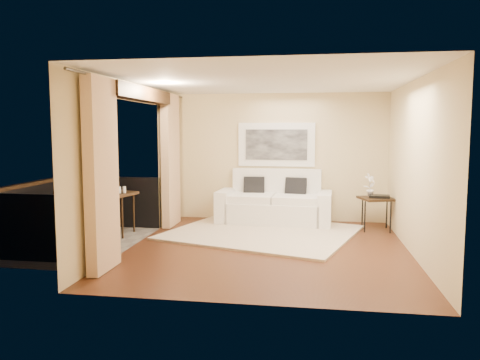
% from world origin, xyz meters
% --- Properties ---
extents(floor, '(5.00, 5.00, 0.00)m').
position_xyz_m(floor, '(0.00, 0.00, 0.00)').
color(floor, '#4F2917').
rests_on(floor, ground).
extents(room_shell, '(5.00, 6.40, 5.00)m').
position_xyz_m(room_shell, '(-2.13, 0.00, 2.52)').
color(room_shell, white).
rests_on(room_shell, ground).
extents(balcony, '(1.81, 2.60, 1.17)m').
position_xyz_m(balcony, '(-3.31, 0.00, 0.18)').
color(balcony, '#605B56').
rests_on(balcony, ground).
extents(curtains, '(0.16, 4.80, 2.64)m').
position_xyz_m(curtains, '(-2.11, 0.00, 1.34)').
color(curtains, '#DAB186').
rests_on(curtains, ground).
extents(artwork, '(1.62, 0.07, 0.92)m').
position_xyz_m(artwork, '(-0.06, 2.46, 1.62)').
color(artwork, white).
rests_on(artwork, room_shell).
extents(rug, '(3.89, 3.62, 0.04)m').
position_xyz_m(rug, '(-0.21, 1.10, 0.02)').
color(rug, beige).
rests_on(rug, floor).
extents(sofa, '(2.36, 1.11, 1.11)m').
position_xyz_m(sofa, '(-0.06, 2.10, 0.39)').
color(sofa, white).
rests_on(sofa, floor).
extents(side_table, '(0.73, 0.73, 0.64)m').
position_xyz_m(side_table, '(1.93, 1.72, 0.58)').
color(side_table, black).
rests_on(side_table, floor).
extents(tray, '(0.41, 0.33, 0.05)m').
position_xyz_m(tray, '(1.98, 1.71, 0.66)').
color(tray, black).
rests_on(tray, side_table).
extents(orchid, '(0.29, 0.27, 0.45)m').
position_xyz_m(orchid, '(1.82, 1.87, 0.86)').
color(orchid, white).
rests_on(orchid, side_table).
extents(bistro_table, '(0.79, 0.79, 0.79)m').
position_xyz_m(bistro_table, '(-2.90, 0.58, 0.71)').
color(bistro_table, black).
rests_on(bistro_table, balcony).
extents(balcony_chair_far, '(0.43, 0.44, 0.87)m').
position_xyz_m(balcony_chair_far, '(-3.54, 0.04, 0.50)').
color(balcony_chair_far, black).
rests_on(balcony_chair_far, balcony).
extents(balcony_chair_near, '(0.50, 0.51, 0.92)m').
position_xyz_m(balcony_chair_near, '(-3.15, -0.32, 0.53)').
color(balcony_chair_near, black).
rests_on(balcony_chair_near, balcony).
extents(ice_bucket, '(0.18, 0.18, 0.20)m').
position_xyz_m(ice_bucket, '(-3.01, 0.72, 0.89)').
color(ice_bucket, silver).
rests_on(ice_bucket, bistro_table).
extents(candle, '(0.06, 0.06, 0.07)m').
position_xyz_m(candle, '(-2.89, 0.69, 0.82)').
color(candle, red).
rests_on(candle, bistro_table).
extents(vase, '(0.04, 0.04, 0.18)m').
position_xyz_m(vase, '(-2.97, 0.39, 0.88)').
color(vase, white).
rests_on(vase, bistro_table).
extents(glass_a, '(0.06, 0.06, 0.12)m').
position_xyz_m(glass_a, '(-2.76, 0.50, 0.85)').
color(glass_a, white).
rests_on(glass_a, bistro_table).
extents(glass_b, '(0.06, 0.06, 0.12)m').
position_xyz_m(glass_b, '(-2.69, 0.56, 0.85)').
color(glass_b, white).
rests_on(glass_b, bistro_table).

